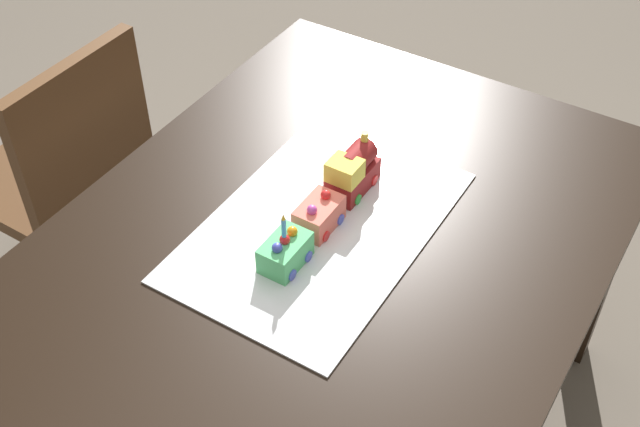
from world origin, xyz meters
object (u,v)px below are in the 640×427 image
Objects in this scene: cake_locomotive at (352,171)px; dining_table at (321,283)px; chair at (67,178)px; birthday_candle at (284,226)px; cake_car_caboose_mint_green at (285,252)px; cake_car_flatbed_coral at (319,215)px.

dining_table is at bearing 10.40° from cake_locomotive.
chair and cake_locomotive have the same top height.
dining_table is 0.23m from cake_locomotive.
birthday_candle reaches higher than chair.
dining_table is at bearing 157.93° from cake_car_caboose_mint_green.
birthday_candle reaches higher than cake_car_flatbed_coral.
birthday_candle is (0.00, 0.00, 0.07)m from cake_car_caboose_mint_green.
cake_car_flatbed_coral is 0.14m from birthday_candle.
chair is 0.87m from cake_locomotive.
cake_locomotive is at bearing 96.62° from chair.
dining_table is at bearing 37.26° from cake_car_flatbed_coral.
cake_car_caboose_mint_green is at bearing -22.07° from dining_table.
cake_car_caboose_mint_green is 1.86× the size of birthday_candle.
chair is 8.60× the size of cake_car_flatbed_coral.
cake_car_caboose_mint_green is at bearing -0.00° from cake_locomotive.
cake_car_flatbed_coral is at bearing 180.00° from cake_car_caboose_mint_green.
birthday_candle reaches higher than cake_car_caboose_mint_green.
birthday_candle is at bearing 0.00° from cake_car_caboose_mint_green.
birthday_candle is (0.12, 0.00, 0.07)m from cake_car_flatbed_coral.
cake_car_flatbed_coral is at bearing -0.00° from cake_locomotive.
chair is 6.14× the size of cake_locomotive.
cake_locomotive is 1.40× the size of cake_car_caboose_mint_green.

